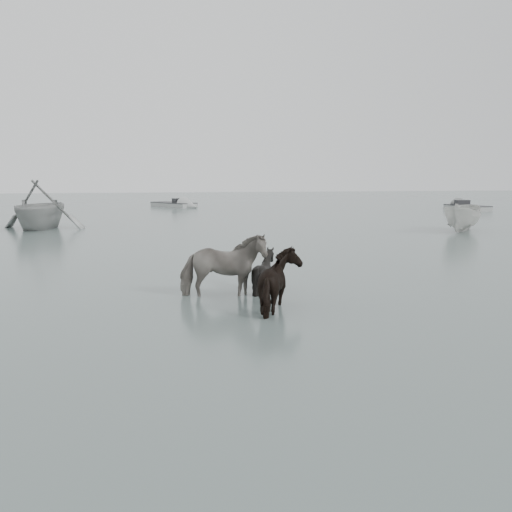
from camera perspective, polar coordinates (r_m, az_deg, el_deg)
The scene contains 8 objects.
ground at distance 12.39m, azimuth -5.04°, elevation -5.30°, with size 140.00×140.00×0.00m, color #536360.
pony_pinto at distance 13.39m, azimuth -3.33°, elevation -0.48°, with size 0.93×2.04×1.72m, color black.
pony_dark at distance 12.20m, azimuth 2.72°, elevation -1.72°, with size 1.56×1.34×1.57m, color black.
pony_black at distance 14.12m, azimuth 0.81°, elevation -0.80°, with size 1.08×1.21×1.34m, color black.
rowboat_trail at distance 31.41m, azimuth -20.80°, elevation 4.97°, with size 4.35×5.04×2.66m, color #A1A3A0.
boat_small at distance 29.93m, azimuth 20.02°, elevation 3.77°, with size 1.48×3.95×1.52m, color beige.
skiff_port at distance 46.64m, azimuth 20.38°, elevation 4.78°, with size 5.21×1.60×0.75m, color #989A98, non-canonical shape.
skiff_mid at distance 48.35m, azimuth -8.24°, elevation 5.33°, with size 5.93×1.60×0.75m, color #9C9E9C, non-canonical shape.
Camera 1 is at (-0.88, -12.00, 2.94)m, focal length 40.00 mm.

